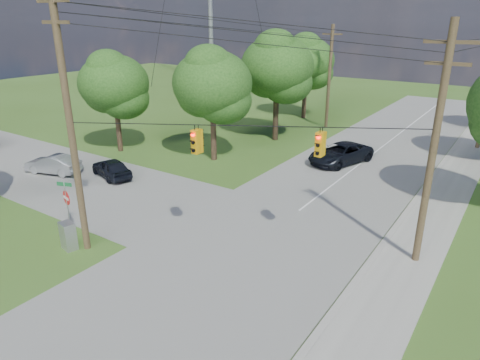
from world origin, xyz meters
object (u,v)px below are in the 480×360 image
Objects in this scene: pole_ne at (434,147)px; car_main_north at (341,153)px; pole_sw at (70,122)px; control_cabinet at (68,236)px; do_not_enter_sign at (67,202)px; car_cross_dark at (111,168)px; pole_north_w at (329,77)px; car_cross_silver at (53,164)px.

car_main_north is at bearing 125.34° from pole_ne.
control_cabinet is (-0.64, -0.52, -5.54)m from pole_sw.
pole_sw is 5.18× the size of do_not_enter_sign.
car_main_north is (-8.27, 11.66, -4.67)m from pole_ne.
pole_ne reaches higher than car_cross_dark.
do_not_enter_sign reaches higher than car_main_north.
pole_north_w is at bearing 137.00° from car_main_north.
do_not_enter_sign is at bearing 164.01° from pole_sw.
car_cross_dark is 0.98× the size of car_cross_silver.
pole_sw reaches higher than car_main_north.
control_cabinet is (6.17, -7.83, -0.02)m from car_cross_dark.
control_cabinet is 0.60× the size of do_not_enter_sign.
pole_north_w is 4.32× the size of do_not_enter_sign.
pole_ne is at bearing 77.85° from car_cross_silver.
pole_north_w reaches higher than car_main_north.
pole_sw is 11.41m from car_cross_dark.
car_cross_silver is 1.75× the size of do_not_enter_sign.
do_not_enter_sign is at bearing -92.98° from car_main_north.
car_cross_dark is 9.97m from control_cabinet.
do_not_enter_sign is (8.88, -4.95, 0.99)m from car_cross_silver.
pole_north_w is 2.47× the size of car_cross_silver.
pole_sw is 20.68m from car_main_north.
car_main_north is at bearing 113.31° from car_cross_silver.
do_not_enter_sign is (-15.59, -7.00, -3.78)m from pole_ne.
pole_north_w is 26.65m from car_cross_silver.
pole_sw is 29.62m from pole_north_w.
car_cross_dark is at bearing 140.38° from control_cabinet.
pole_ne reaches higher than do_not_enter_sign.
pole_north_w is at bearing 139.34° from car_cross_silver.
pole_north_w is at bearing 122.29° from pole_ne.
car_cross_dark is 2.87× the size of control_cabinet.
pole_ne is 26.03m from pole_north_w.
car_main_north is at bearing -61.43° from pole_north_w.
pole_sw is at bearing -89.23° from pole_north_w.
pole_ne is at bearing 42.00° from control_cabinet.
pole_north_w reaches higher than car_cross_silver.
pole_sw is 2.18× the size of car_main_north.
car_cross_dark is at bearing 137.91° from do_not_enter_sign.
pole_sw is at bearing -86.77° from car_main_north.
control_cabinet is (-5.87, -19.78, -0.10)m from car_main_north.
car_cross_silver is (-4.16, -1.76, -0.01)m from car_cross_dark.
control_cabinet is (-14.14, -8.12, -4.78)m from pole_ne.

